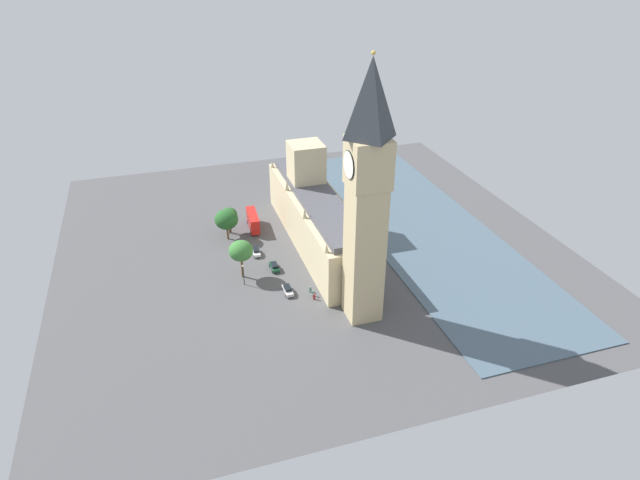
{
  "coord_description": "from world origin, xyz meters",
  "views": [
    {
      "loc": [
        36.69,
        125.41,
        75.01
      ],
      "look_at": [
        1.0,
        11.76,
        7.83
      ],
      "focal_mm": 30.77,
      "sensor_mm": 36.0,
      "label": 1
    }
  ],
  "objects_px": {
    "pedestrian_near_tower": "(313,294)",
    "plane_tree_leading": "(226,219)",
    "parliament_building": "(316,215)",
    "double_decker_bus_trailing": "(253,220)",
    "car_silver_midblock": "(288,290)",
    "clock_tower": "(367,194)",
    "pedestrian_far_end": "(310,289)",
    "plane_tree_under_trees": "(241,251)",
    "car_white_corner": "(256,252)",
    "street_lamp_slot_11": "(243,271)",
    "car_dark_green_opposite_hall": "(274,266)",
    "pedestrian_kerbside": "(314,297)",
    "street_lamp_slot_10": "(228,220)",
    "plane_tree_by_river_gate": "(229,215)"
  },
  "relations": [
    {
      "from": "clock_tower",
      "to": "double_decker_bus_trailing",
      "type": "distance_m",
      "value": 56.54
    },
    {
      "from": "car_silver_midblock",
      "to": "pedestrian_far_end",
      "type": "height_order",
      "value": "car_silver_midblock"
    },
    {
      "from": "parliament_building",
      "to": "street_lamp_slot_10",
      "type": "xyz_separation_m",
      "value": [
        22.3,
        -11.14,
        -3.55
      ]
    },
    {
      "from": "clock_tower",
      "to": "pedestrian_far_end",
      "type": "xyz_separation_m",
      "value": [
        8.52,
        -11.64,
        -28.76
      ]
    },
    {
      "from": "car_silver_midblock",
      "to": "pedestrian_near_tower",
      "type": "bearing_deg",
      "value": 149.65
    },
    {
      "from": "pedestrian_near_tower",
      "to": "street_lamp_slot_10",
      "type": "xyz_separation_m",
      "value": [
        13.91,
        -36.58,
        3.72
      ]
    },
    {
      "from": "pedestrian_near_tower",
      "to": "parliament_building",
      "type": "bearing_deg",
      "value": -173.76
    },
    {
      "from": "parliament_building",
      "to": "plane_tree_leading",
      "type": "xyz_separation_m",
      "value": [
        23.16,
        -8.21,
        -1.91
      ]
    },
    {
      "from": "street_lamp_slot_11",
      "to": "plane_tree_under_trees",
      "type": "bearing_deg",
      "value": -95.07
    },
    {
      "from": "car_white_corner",
      "to": "street_lamp_slot_11",
      "type": "height_order",
      "value": "street_lamp_slot_11"
    },
    {
      "from": "clock_tower",
      "to": "car_white_corner",
      "type": "xyz_separation_m",
      "value": [
        17.29,
        -32.7,
        -28.6
      ]
    },
    {
      "from": "pedestrian_near_tower",
      "to": "plane_tree_by_river_gate",
      "type": "xyz_separation_m",
      "value": [
        13.48,
        -37.08,
        4.99
      ]
    },
    {
      "from": "car_dark_green_opposite_hall",
      "to": "plane_tree_leading",
      "type": "bearing_deg",
      "value": 112.14
    },
    {
      "from": "pedestrian_near_tower",
      "to": "pedestrian_kerbside",
      "type": "xyz_separation_m",
      "value": [
        0.22,
        1.3,
        0.03
      ]
    },
    {
      "from": "car_dark_green_opposite_hall",
      "to": "pedestrian_far_end",
      "type": "xyz_separation_m",
      "value": [
        -5.88,
        12.37,
        -0.16
      ]
    },
    {
      "from": "double_decker_bus_trailing",
      "to": "pedestrian_near_tower",
      "type": "relative_size",
      "value": 6.52
    },
    {
      "from": "pedestrian_near_tower",
      "to": "plane_tree_leading",
      "type": "bearing_deg",
      "value": -131.81
    },
    {
      "from": "car_white_corner",
      "to": "street_lamp_slot_11",
      "type": "relative_size",
      "value": 0.79
    },
    {
      "from": "pedestrian_kerbside",
      "to": "plane_tree_under_trees",
      "type": "distance_m",
      "value": 21.38
    },
    {
      "from": "pedestrian_far_end",
      "to": "street_lamp_slot_10",
      "type": "height_order",
      "value": "street_lamp_slot_10"
    },
    {
      "from": "car_dark_green_opposite_hall",
      "to": "car_silver_midblock",
      "type": "height_order",
      "value": "same"
    },
    {
      "from": "car_white_corner",
      "to": "plane_tree_leading",
      "type": "height_order",
      "value": "plane_tree_leading"
    },
    {
      "from": "double_decker_bus_trailing",
      "to": "car_silver_midblock",
      "type": "height_order",
      "value": "double_decker_bus_trailing"
    },
    {
      "from": "pedestrian_near_tower",
      "to": "plane_tree_leading",
      "type": "xyz_separation_m",
      "value": [
        14.77,
        -33.65,
        5.36
      ]
    },
    {
      "from": "plane_tree_leading",
      "to": "plane_tree_under_trees",
      "type": "bearing_deg",
      "value": 91.22
    },
    {
      "from": "clock_tower",
      "to": "pedestrian_near_tower",
      "type": "distance_m",
      "value": 31.5
    },
    {
      "from": "car_dark_green_opposite_hall",
      "to": "street_lamp_slot_10",
      "type": "xyz_separation_m",
      "value": [
        7.81,
        -22.38,
        3.57
      ]
    },
    {
      "from": "parliament_building",
      "to": "plane_tree_by_river_gate",
      "type": "xyz_separation_m",
      "value": [
        21.87,
        -11.64,
        -2.28
      ]
    },
    {
      "from": "parliament_building",
      "to": "plane_tree_by_river_gate",
      "type": "bearing_deg",
      "value": -28.02
    },
    {
      "from": "parliament_building",
      "to": "plane_tree_under_trees",
      "type": "distance_m",
      "value": 25.76
    },
    {
      "from": "clock_tower",
      "to": "plane_tree_under_trees",
      "type": "bearing_deg",
      "value": -45.62
    },
    {
      "from": "pedestrian_near_tower",
      "to": "pedestrian_kerbside",
      "type": "height_order",
      "value": "pedestrian_kerbside"
    },
    {
      "from": "plane_tree_leading",
      "to": "street_lamp_slot_10",
      "type": "distance_m",
      "value": 3.46
    },
    {
      "from": "car_white_corner",
      "to": "street_lamp_slot_11",
      "type": "distance_m",
      "value": 14.66
    },
    {
      "from": "plane_tree_leading",
      "to": "street_lamp_slot_10",
      "type": "xyz_separation_m",
      "value": [
        -0.86,
        -2.93,
        -1.64
      ]
    },
    {
      "from": "car_dark_green_opposite_hall",
      "to": "car_silver_midblock",
      "type": "bearing_deg",
      "value": -88.59
    },
    {
      "from": "pedestrian_far_end",
      "to": "car_dark_green_opposite_hall",
      "type": "bearing_deg",
      "value": -136.86
    },
    {
      "from": "plane_tree_by_river_gate",
      "to": "street_lamp_slot_11",
      "type": "xyz_separation_m",
      "value": [
        1.17,
        27.36,
        -1.75
      ]
    },
    {
      "from": "clock_tower",
      "to": "car_silver_midblock",
      "type": "bearing_deg",
      "value": -43.14
    },
    {
      "from": "pedestrian_kerbside",
      "to": "plane_tree_by_river_gate",
      "type": "relative_size",
      "value": 0.22
    },
    {
      "from": "parliament_building",
      "to": "car_silver_midblock",
      "type": "xyz_separation_m",
      "value": [
        13.85,
        22.35,
        -7.11
      ]
    },
    {
      "from": "pedestrian_far_end",
      "to": "plane_tree_by_river_gate",
      "type": "height_order",
      "value": "plane_tree_by_river_gate"
    },
    {
      "from": "double_decker_bus_trailing",
      "to": "parliament_building",
      "type": "bearing_deg",
      "value": 144.39
    },
    {
      "from": "clock_tower",
      "to": "car_dark_green_opposite_hall",
      "type": "bearing_deg",
      "value": -59.05
    },
    {
      "from": "pedestrian_far_end",
      "to": "street_lamp_slot_11",
      "type": "xyz_separation_m",
      "value": [
        14.43,
        -7.9,
        3.24
      ]
    },
    {
      "from": "parliament_building",
      "to": "pedestrian_kerbside",
      "type": "xyz_separation_m",
      "value": [
        8.61,
        26.73,
        -7.24
      ]
    },
    {
      "from": "street_lamp_slot_10",
      "to": "pedestrian_near_tower",
      "type": "bearing_deg",
      "value": 110.82
    },
    {
      "from": "street_lamp_slot_10",
      "to": "plane_tree_by_river_gate",
      "type": "bearing_deg",
      "value": -130.33
    },
    {
      "from": "pedestrian_far_end",
      "to": "pedestrian_near_tower",
      "type": "xyz_separation_m",
      "value": [
        -0.22,
        1.82,
        0.01
      ]
    },
    {
      "from": "car_dark_green_opposite_hall",
      "to": "plane_tree_by_river_gate",
      "type": "relative_size",
      "value": 0.61
    }
  ]
}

